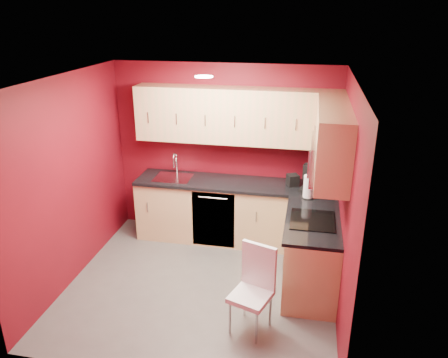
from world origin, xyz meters
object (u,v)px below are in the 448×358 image
(microwave, at_px, (328,159))
(napkin_holder, at_px, (293,180))
(coffee_maker, at_px, (309,178))
(paper_towel, at_px, (308,187))
(dining_chair, at_px, (251,292))
(sink, at_px, (173,175))

(microwave, bearing_deg, napkin_holder, 111.06)
(coffee_maker, xyz_separation_m, napkin_holder, (-0.22, 0.13, -0.09))
(coffee_maker, height_order, paper_towel, coffee_maker)
(coffee_maker, xyz_separation_m, dining_chair, (-0.52, -1.77, -0.61))
(sink, xyz_separation_m, paper_towel, (1.91, -0.35, 0.12))
(sink, height_order, napkin_holder, sink)
(microwave, xyz_separation_m, dining_chair, (-0.69, -0.88, -1.19))
(microwave, xyz_separation_m, napkin_holder, (-0.40, 1.03, -0.67))
(microwave, height_order, napkin_holder, microwave)
(paper_towel, bearing_deg, microwave, -74.37)
(napkin_holder, bearing_deg, microwave, -68.94)
(coffee_maker, distance_m, napkin_holder, 0.27)
(microwave, height_order, coffee_maker, microwave)
(microwave, xyz_separation_m, sink, (-2.09, 1.00, -0.72))
(dining_chair, bearing_deg, paper_towel, 90.64)
(paper_towel, xyz_separation_m, dining_chair, (-0.51, -1.53, -0.59))
(napkin_holder, height_order, dining_chair, napkin_holder)
(microwave, relative_size, dining_chair, 0.81)
(paper_towel, bearing_deg, coffee_maker, 88.33)
(sink, bearing_deg, coffee_maker, -3.16)
(coffee_maker, bearing_deg, paper_towel, -76.48)
(microwave, relative_size, sink, 1.46)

